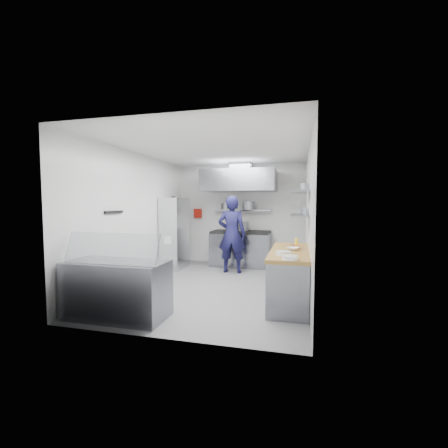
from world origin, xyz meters
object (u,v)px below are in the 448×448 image
(wire_rack, at_px, (175,233))
(display_case, at_px, (117,289))
(gas_range, at_px, (241,249))
(chef, at_px, (232,234))

(wire_rack, bearing_deg, display_case, -81.11)
(gas_range, xyz_separation_m, chef, (-0.07, -0.82, 0.50))
(gas_range, bearing_deg, wire_rack, -156.41)
(chef, xyz_separation_m, wire_rack, (-1.56, 0.11, -0.03))
(display_case, bearing_deg, chef, 72.56)
(gas_range, xyz_separation_m, display_case, (-1.10, -4.10, -0.03))
(chef, relative_size, display_case, 1.27)
(gas_range, height_order, chef, chef)
(gas_range, distance_m, wire_rack, 1.84)
(gas_range, height_order, display_case, gas_range)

